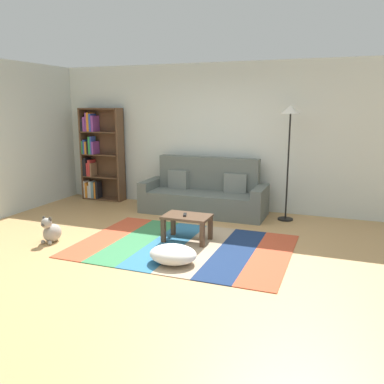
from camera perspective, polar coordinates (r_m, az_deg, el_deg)
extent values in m
plane|color=tan|center=(5.59, -3.28, -8.08)|extent=(14.00, 14.00, 0.00)
cube|color=silver|center=(7.67, 4.42, 7.73)|extent=(6.80, 0.10, 2.70)
cube|color=silver|center=(7.87, -24.44, 6.80)|extent=(0.10, 5.50, 2.70)
cube|color=#C64C2D|center=(6.24, -11.74, -6.12)|extent=(0.49, 2.04, 0.01)
cube|color=#387F4C|center=(6.00, -7.77, -6.71)|extent=(0.49, 2.04, 0.01)
cube|color=teal|center=(5.79, -3.49, -7.31)|extent=(0.49, 2.04, 0.01)
cube|color=tan|center=(5.62, 1.10, -7.91)|extent=(0.49, 2.04, 0.01)
cube|color=navy|center=(5.49, 5.96, -8.48)|extent=(0.49, 2.04, 0.01)
cube|color=#C64C2D|center=(5.39, 11.04, -9.02)|extent=(0.49, 2.04, 0.01)
cube|color=#59605B|center=(7.34, 1.55, -1.53)|extent=(1.90, 0.80, 0.40)
cube|color=#59605B|center=(7.52, 2.32, 2.68)|extent=(1.90, 0.20, 0.60)
cube|color=#59605B|center=(7.72, -5.76, -0.30)|extent=(0.18, 0.80, 0.56)
cube|color=#59605B|center=(7.06, 9.55, -1.58)|extent=(0.18, 0.80, 0.56)
cube|color=slate|center=(7.62, -1.90, 1.74)|extent=(0.42, 0.19, 0.36)
cube|color=slate|center=(7.28, 6.12, 1.19)|extent=(0.42, 0.19, 0.36)
cube|color=brown|center=(8.78, -14.90, 5.23)|extent=(0.04, 0.28, 1.88)
cube|color=brown|center=(8.31, -10.02, 5.08)|extent=(0.04, 0.28, 1.88)
cube|color=brown|center=(8.65, -12.04, 5.27)|extent=(0.90, 0.01, 1.88)
cube|color=brown|center=(8.70, -12.25, -0.88)|extent=(0.86, 0.28, 0.02)
cube|color=brown|center=(8.61, -12.39, 2.11)|extent=(0.86, 0.28, 0.02)
cube|color=brown|center=(8.54, -12.53, 5.16)|extent=(0.86, 0.28, 0.02)
cube|color=brown|center=(8.50, -12.67, 8.25)|extent=(0.86, 0.28, 0.02)
cube|color=brown|center=(8.48, -12.82, 11.36)|extent=(0.86, 0.28, 0.02)
cube|color=silver|center=(8.85, -14.62, 0.45)|extent=(0.03, 0.18, 0.35)
cube|color=orange|center=(8.82, -14.43, 0.31)|extent=(0.05, 0.17, 0.32)
cube|color=silver|center=(8.83, -14.03, 0.14)|extent=(0.03, 0.23, 0.26)
cube|color=silver|center=(8.78, -13.88, 0.38)|extent=(0.05, 0.19, 0.35)
cube|color=#668C99|center=(8.75, -13.56, 0.34)|extent=(0.05, 0.20, 0.34)
cube|color=orange|center=(8.71, -13.28, 0.30)|extent=(0.04, 0.18, 0.34)
cube|color=black|center=(8.68, -13.00, 0.32)|extent=(0.05, 0.18, 0.35)
cube|color=black|center=(8.78, -14.76, 3.37)|extent=(0.03, 0.20, 0.34)
cube|color=black|center=(8.75, -14.53, 3.48)|extent=(0.05, 0.20, 0.38)
cube|color=red|center=(8.75, -14.15, 3.17)|extent=(0.03, 0.25, 0.27)
cube|color=red|center=(8.71, -13.95, 3.34)|extent=(0.05, 0.23, 0.34)
cube|color=#8C6647|center=(8.69, -13.71, 3.11)|extent=(0.03, 0.22, 0.27)
cube|color=green|center=(8.74, -14.84, 6.12)|extent=(0.03, 0.23, 0.26)
cube|color=#334CB2|center=(8.70, -14.69, 6.21)|extent=(0.03, 0.20, 0.29)
cube|color=orange|center=(8.69, -14.43, 6.08)|extent=(0.04, 0.22, 0.25)
cube|color=black|center=(8.66, -14.16, 6.06)|extent=(0.03, 0.22, 0.25)
cube|color=green|center=(8.63, -13.92, 6.42)|extent=(0.04, 0.22, 0.36)
cube|color=#334CB2|center=(8.59, -13.81, 6.42)|extent=(0.03, 0.17, 0.36)
cube|color=purple|center=(8.60, -13.45, 6.09)|extent=(0.04, 0.24, 0.26)
cube|color=black|center=(8.70, -14.94, 9.09)|extent=(0.05, 0.23, 0.24)
cube|color=purple|center=(8.67, -14.60, 9.24)|extent=(0.05, 0.24, 0.29)
cube|color=purple|center=(8.64, -14.34, 9.54)|extent=(0.03, 0.24, 0.38)
cube|color=orange|center=(8.62, -14.09, 9.55)|extent=(0.05, 0.25, 0.38)
cube|color=#334CB2|center=(8.57, -13.85, 9.47)|extent=(0.04, 0.22, 0.35)
cube|color=purple|center=(8.56, -13.50, 9.37)|extent=(0.05, 0.24, 0.32)
cube|color=#513826|center=(5.80, -0.71, -3.47)|extent=(0.67, 0.44, 0.04)
cube|color=#513826|center=(5.81, -4.07, -5.42)|extent=(0.06, 0.06, 0.34)
cube|color=#513826|center=(5.60, 1.45, -6.08)|extent=(0.06, 0.06, 0.34)
cube|color=#513826|center=(6.12, -2.67, -4.49)|extent=(0.06, 0.06, 0.34)
cube|color=#513826|center=(5.92, 2.60, -5.07)|extent=(0.06, 0.06, 0.34)
ellipsoid|color=white|center=(5.07, -2.68, -8.76)|extent=(0.60, 0.49, 0.22)
ellipsoid|color=#9E998E|center=(6.19, -19.10, -5.47)|extent=(0.22, 0.30, 0.26)
sphere|color=#9E998E|center=(6.07, -19.84, -4.15)|extent=(0.15, 0.15, 0.15)
ellipsoid|color=#474440|center=(6.03, -20.20, -4.39)|extent=(0.06, 0.07, 0.05)
ellipsoid|color=#474440|center=(6.10, -20.13, -3.57)|extent=(0.05, 0.04, 0.08)
ellipsoid|color=#474440|center=(6.03, -19.37, -3.69)|extent=(0.05, 0.04, 0.08)
sphere|color=#9E998E|center=(6.16, -20.27, -6.61)|extent=(0.06, 0.06, 0.06)
sphere|color=#9E998E|center=(6.09, -19.40, -6.78)|extent=(0.06, 0.06, 0.06)
cylinder|color=black|center=(7.17, 13.01, -3.74)|extent=(0.26, 0.26, 0.02)
cylinder|color=black|center=(6.98, 13.36, 3.39)|extent=(0.03, 0.03, 1.77)
cone|color=white|center=(6.91, 13.75, 11.26)|extent=(0.32, 0.32, 0.14)
cube|color=black|center=(5.79, -1.01, -3.21)|extent=(0.09, 0.16, 0.02)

